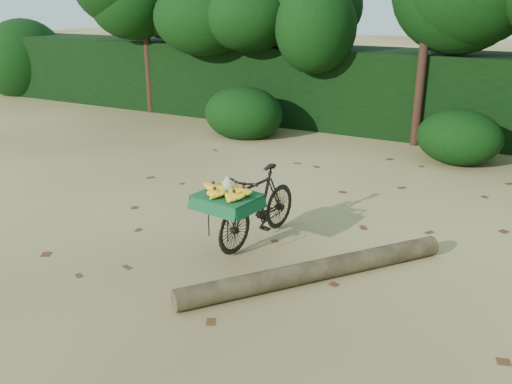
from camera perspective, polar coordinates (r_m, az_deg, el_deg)
The scene contains 7 objects.
ground at distance 7.10m, azimuth 2.55°, elevation -4.16°, with size 80.00×80.00×0.00m, color tan.
vendor_bicycle at distance 6.65m, azimuth 0.11°, elevation -1.37°, with size 0.77×1.71×0.94m.
fallen_log at distance 5.92m, azimuth 6.36°, elevation -8.19°, with size 0.23×0.23×3.15m, color brown.
hedge_backdrop at distance 12.63m, azimuth 15.47°, elevation 10.04°, with size 26.00×1.80×1.80m, color black.
tree_row at distance 11.90m, azimuth 11.88°, elevation 15.12°, with size 14.50×2.00×4.00m, color black, non-canonical shape.
bush_clumps at distance 10.69m, azimuth 15.29°, elevation 5.93°, with size 8.80×1.70×0.90m, color black, non-canonical shape.
leaf_litter at distance 7.65m, azimuth 4.70°, elevation -2.38°, with size 7.00×7.30×0.01m, color #542B16, non-canonical shape.
Camera 1 is at (2.81, -5.85, 2.87)m, focal length 38.00 mm.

